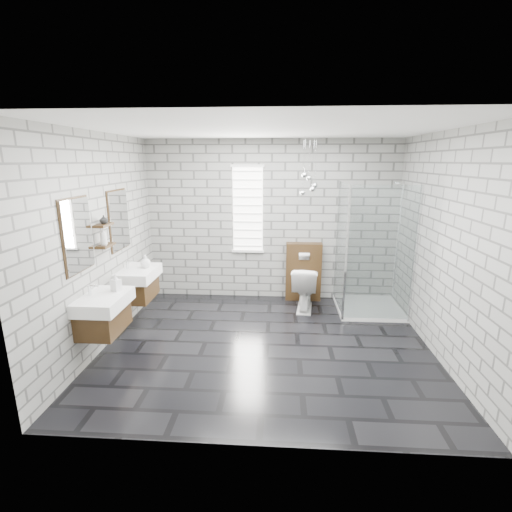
# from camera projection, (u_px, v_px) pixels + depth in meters

# --- Properties ---
(floor) EXTENTS (4.20, 3.60, 0.02)m
(floor) POSITION_uv_depth(u_px,v_px,m) (267.00, 345.00, 4.89)
(floor) COLOR black
(floor) RESTS_ON ground
(ceiling) EXTENTS (4.20, 3.60, 0.02)m
(ceiling) POSITION_uv_depth(u_px,v_px,m) (268.00, 128.00, 4.21)
(ceiling) COLOR white
(ceiling) RESTS_ON wall_back
(wall_back) EXTENTS (4.20, 0.02, 2.70)m
(wall_back) POSITION_uv_depth(u_px,v_px,m) (271.00, 221.00, 6.30)
(wall_back) COLOR gray
(wall_back) RESTS_ON floor
(wall_front) EXTENTS (4.20, 0.02, 2.70)m
(wall_front) POSITION_uv_depth(u_px,v_px,m) (259.00, 297.00, 2.80)
(wall_front) COLOR gray
(wall_front) RESTS_ON floor
(wall_left) EXTENTS (0.02, 3.60, 2.70)m
(wall_left) POSITION_uv_depth(u_px,v_px,m) (101.00, 242.00, 4.68)
(wall_left) COLOR gray
(wall_left) RESTS_ON floor
(wall_right) EXTENTS (0.02, 3.60, 2.70)m
(wall_right) POSITION_uv_depth(u_px,v_px,m) (444.00, 247.00, 4.41)
(wall_right) COLOR gray
(wall_right) RESTS_ON floor
(vanity_left) EXTENTS (0.47, 0.70, 1.57)m
(vanity_left) POSITION_uv_depth(u_px,v_px,m) (101.00, 303.00, 4.28)
(vanity_left) COLOR #3A2612
(vanity_left) RESTS_ON wall_left
(vanity_right) EXTENTS (0.47, 0.70, 1.57)m
(vanity_right) POSITION_uv_depth(u_px,v_px,m) (136.00, 275.00, 5.32)
(vanity_right) COLOR #3A2612
(vanity_right) RESTS_ON wall_left
(shelf_lower) EXTENTS (0.14, 0.30, 0.03)m
(shelf_lower) POSITION_uv_depth(u_px,v_px,m) (105.00, 245.00, 4.64)
(shelf_lower) COLOR #3A2612
(shelf_lower) RESTS_ON wall_left
(shelf_upper) EXTENTS (0.14, 0.30, 0.03)m
(shelf_upper) POSITION_uv_depth(u_px,v_px,m) (103.00, 225.00, 4.57)
(shelf_upper) COLOR #3A2612
(shelf_upper) RESTS_ON wall_left
(window) EXTENTS (0.56, 0.05, 1.48)m
(window) POSITION_uv_depth(u_px,v_px,m) (248.00, 210.00, 6.24)
(window) COLOR white
(window) RESTS_ON wall_back
(cistern_panel) EXTENTS (0.60, 0.20, 1.00)m
(cistern_panel) POSITION_uv_depth(u_px,v_px,m) (303.00, 272.00, 6.37)
(cistern_panel) COLOR #3A2612
(cistern_panel) RESTS_ON floor
(flush_plate) EXTENTS (0.18, 0.01, 0.12)m
(flush_plate) POSITION_uv_depth(u_px,v_px,m) (304.00, 256.00, 6.19)
(flush_plate) COLOR silver
(flush_plate) RESTS_ON cistern_panel
(shower_enclosure) EXTENTS (1.00, 1.00, 2.03)m
(shower_enclosure) POSITION_uv_depth(u_px,v_px,m) (365.00, 282.00, 5.81)
(shower_enclosure) COLOR white
(shower_enclosure) RESTS_ON floor
(pendant_cluster) EXTENTS (0.28, 0.23, 0.88)m
(pendant_cluster) POSITION_uv_depth(u_px,v_px,m) (309.00, 183.00, 5.68)
(pendant_cluster) COLOR silver
(pendant_cluster) RESTS_ON ceiling
(toilet) EXTENTS (0.48, 0.74, 0.72)m
(toilet) POSITION_uv_depth(u_px,v_px,m) (305.00, 288.00, 5.98)
(toilet) COLOR white
(toilet) RESTS_ON floor
(soap_bottle_a) EXTENTS (0.12, 0.12, 0.21)m
(soap_bottle_a) POSITION_uv_depth(u_px,v_px,m) (116.00, 282.00, 4.38)
(soap_bottle_a) COLOR #B2B2B2
(soap_bottle_a) RESTS_ON vanity_left
(soap_bottle_b) EXTENTS (0.17, 0.17, 0.19)m
(soap_bottle_b) POSITION_uv_depth(u_px,v_px,m) (145.00, 261.00, 5.34)
(soap_bottle_b) COLOR #B2B2B2
(soap_bottle_b) RESTS_ON vanity_right
(soap_bottle_c) EXTENTS (0.11, 0.11, 0.22)m
(soap_bottle_c) POSITION_uv_depth(u_px,v_px,m) (103.00, 236.00, 4.55)
(soap_bottle_c) COLOR #B2B2B2
(soap_bottle_c) RESTS_ON shelf_lower
(vase) EXTENTS (0.13, 0.13, 0.11)m
(vase) POSITION_uv_depth(u_px,v_px,m) (104.00, 219.00, 4.56)
(vase) COLOR #B2B2B2
(vase) RESTS_ON shelf_upper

